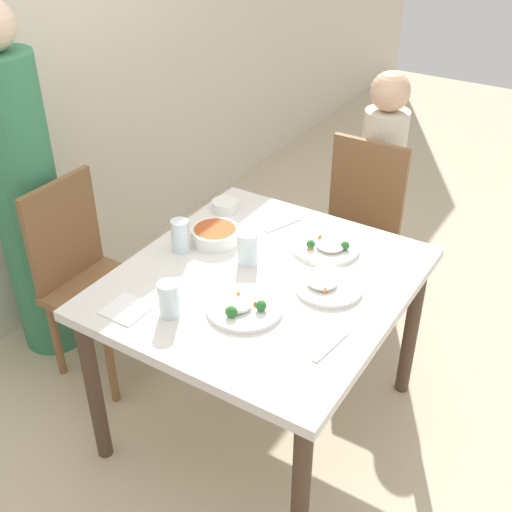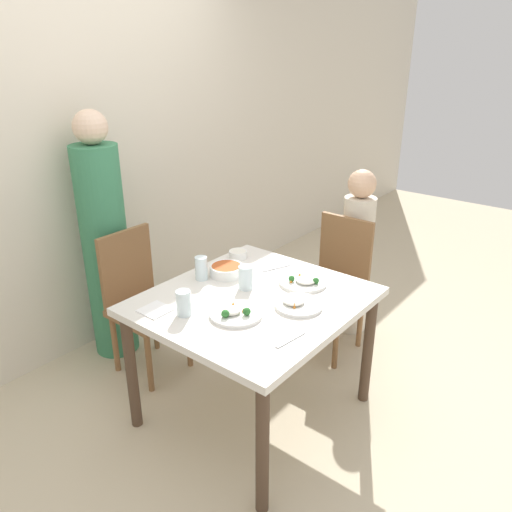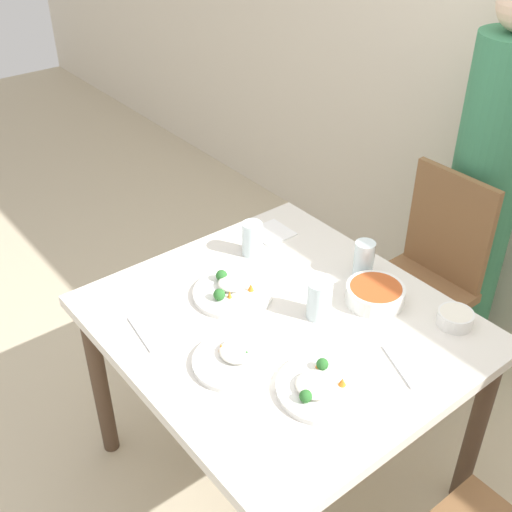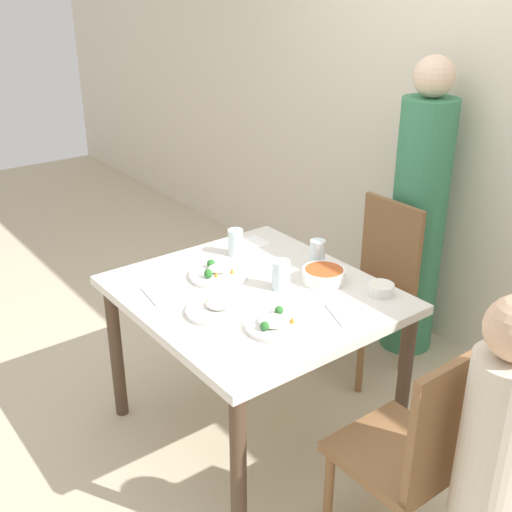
# 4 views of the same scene
# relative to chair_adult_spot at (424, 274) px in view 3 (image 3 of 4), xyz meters

# --- Properties ---
(ground_plane) EXTENTS (10.00, 10.00, 0.00)m
(ground_plane) POSITION_rel_chair_adult_spot_xyz_m (0.08, -0.84, -0.49)
(ground_plane) COLOR beige
(dining_table) EXTENTS (1.10, 1.00, 0.74)m
(dining_table) POSITION_rel_chair_adult_spot_xyz_m (0.08, -0.84, 0.16)
(dining_table) COLOR silver
(dining_table) RESTS_ON ground_plane
(chair_adult_spot) EXTENTS (0.40, 0.40, 0.91)m
(chair_adult_spot) POSITION_rel_chair_adult_spot_xyz_m (0.00, 0.00, 0.00)
(chair_adult_spot) COLOR brown
(chair_adult_spot) RESTS_ON ground_plane
(person_adult) EXTENTS (0.29, 0.29, 1.61)m
(person_adult) POSITION_rel_chair_adult_spot_xyz_m (0.00, 0.31, 0.27)
(person_adult) COLOR #387F56
(person_adult) RESTS_ON ground_plane
(bowl_curry) EXTENTS (0.19, 0.19, 0.06)m
(bowl_curry) POSITION_rel_chair_adult_spot_xyz_m (0.20, -0.55, 0.28)
(bowl_curry) COLOR white
(bowl_curry) RESTS_ON dining_table
(plate_rice_adult) EXTENTS (0.26, 0.26, 0.06)m
(plate_rice_adult) POSITION_rel_chair_adult_spot_xyz_m (-0.12, -0.89, 0.27)
(plate_rice_adult) COLOR white
(plate_rice_adult) RESTS_ON dining_table
(plate_rice_child) EXTENTS (0.27, 0.27, 0.05)m
(plate_rice_child) POSITION_rel_chair_adult_spot_xyz_m (0.38, -0.96, 0.27)
(plate_rice_child) COLOR white
(plate_rice_child) RESTS_ON dining_table
(plate_noodles) EXTENTS (0.24, 0.24, 0.05)m
(plate_noodles) POSITION_rel_chair_adult_spot_xyz_m (0.14, -1.08, 0.27)
(plate_noodles) COLOR white
(plate_noodles) RESTS_ON dining_table
(bowl_rice_small) EXTENTS (0.11, 0.11, 0.05)m
(bowl_rice_small) POSITION_rel_chair_adult_spot_xyz_m (0.43, -0.44, 0.28)
(bowl_rice_small) COLOR white
(bowl_rice_small) RESTS_ON dining_table
(glass_water_tall) EXTENTS (0.07, 0.07, 0.13)m
(glass_water_tall) POSITION_rel_chair_adult_spot_xyz_m (-0.27, -0.69, 0.32)
(glass_water_tall) COLOR silver
(glass_water_tall) RESTS_ON dining_table
(glass_water_short) EXTENTS (0.08, 0.08, 0.13)m
(glass_water_short) POSITION_rel_chair_adult_spot_xyz_m (0.14, -0.74, 0.32)
(glass_water_short) COLOR silver
(glass_water_short) RESTS_ON dining_table
(glass_water_center) EXTENTS (0.07, 0.07, 0.13)m
(glass_water_center) POSITION_rel_chair_adult_spot_xyz_m (0.07, -0.48, 0.32)
(glass_water_center) COLOR silver
(glass_water_center) RESTS_ON dining_table
(napkin_folded) EXTENTS (0.14, 0.14, 0.01)m
(napkin_folded) POSITION_rel_chair_adult_spot_xyz_m (-0.33, -0.55, 0.26)
(napkin_folded) COLOR white
(napkin_folded) RESTS_ON dining_table
(fork_steel) EXTENTS (0.17, 0.08, 0.01)m
(fork_steel) POSITION_rel_chair_adult_spot_xyz_m (0.45, -0.72, 0.26)
(fork_steel) COLOR silver
(fork_steel) RESTS_ON dining_table
(spoon_steel) EXTENTS (0.18, 0.04, 0.01)m
(spoon_steel) POSITION_rel_chair_adult_spot_xyz_m (-0.13, -1.23, 0.26)
(spoon_steel) COLOR silver
(spoon_steel) RESTS_ON dining_table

